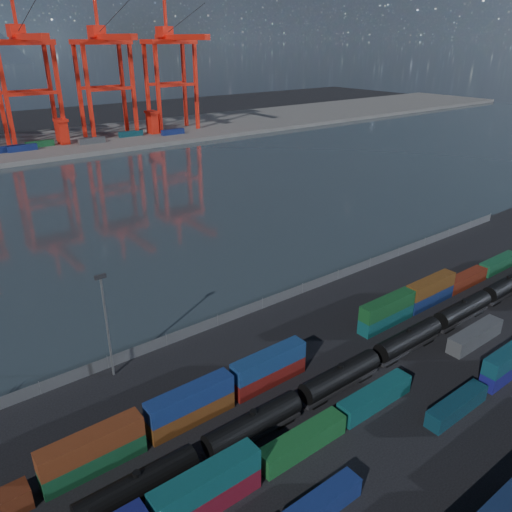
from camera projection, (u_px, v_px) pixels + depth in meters
ground at (382, 384)px, 72.59m from camera, size 700.00×700.00×0.00m
harbor_water at (103, 207)px, 148.80m from camera, size 700.00×700.00×0.00m
far_quay at (12, 148)px, 224.61m from camera, size 700.00×70.00×2.00m
container_row_south at (336, 490)px, 53.40m from camera, size 139.08×2.27×4.85m
container_row_mid at (313, 432)px, 61.18m from camera, size 141.68×2.54×5.42m
container_row_north at (250, 379)px, 70.02m from camera, size 142.15×2.46×5.24m
tanker_string at (437, 324)px, 83.63m from camera, size 122.56×3.02×4.32m
waterfront_fence at (263, 304)px, 92.51m from camera, size 160.12×0.12×2.20m
yard_light_mast at (106, 321)px, 70.95m from camera, size 1.60×0.40×16.60m
straddle_carriers at (9, 136)px, 213.23m from camera, size 140.00×7.00×11.10m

